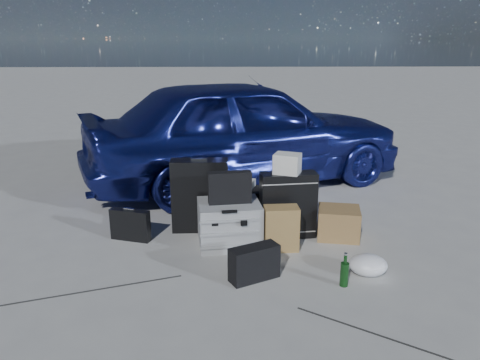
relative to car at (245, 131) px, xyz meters
name	(u,v)px	position (x,y,z in m)	size (l,w,h in m)	color
ground	(258,262)	(0.03, -2.40, -0.72)	(60.00, 60.00, 0.00)	#AAAAA5
car	(245,131)	(0.00, 0.00, 0.00)	(1.71, 4.24, 1.44)	navy
pelican_case	(229,224)	(-0.22, -2.00, -0.51)	(0.58, 0.47, 0.42)	#A6A7AB
laptop_bag	(230,188)	(-0.21, -2.00, -0.15)	(0.40, 0.10, 0.30)	black
briefcase	(130,225)	(-1.19, -1.88, -0.57)	(0.40, 0.09, 0.31)	black
suitcase_left	(200,195)	(-0.52, -1.63, -0.35)	(0.57, 0.21, 0.74)	black
suitcase_right	(288,205)	(0.36, -1.83, -0.39)	(0.55, 0.20, 0.66)	black
white_carton	(287,164)	(0.34, -1.83, 0.03)	(0.24, 0.19, 0.19)	silver
duffel_bag	(234,203)	(-0.16, -1.33, -0.55)	(0.70, 0.30, 0.35)	black
flat_box_white	(232,185)	(-0.18, -1.33, -0.33)	(0.44, 0.33, 0.08)	silver
flat_box_black	(233,179)	(-0.18, -1.34, -0.26)	(0.29, 0.21, 0.06)	black
kraft_bag	(281,228)	(0.26, -2.13, -0.51)	(0.31, 0.19, 0.42)	olive
cardboard_box	(338,223)	(0.86, -1.87, -0.57)	(0.40, 0.35, 0.30)	olive
plastic_bag	(368,265)	(0.94, -2.64, -0.63)	(0.32, 0.27, 0.18)	white
messenger_bag	(254,263)	(-0.02, -2.69, -0.58)	(0.41, 0.15, 0.29)	black
green_bottle	(345,270)	(0.69, -2.82, -0.59)	(0.07, 0.07, 0.27)	black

